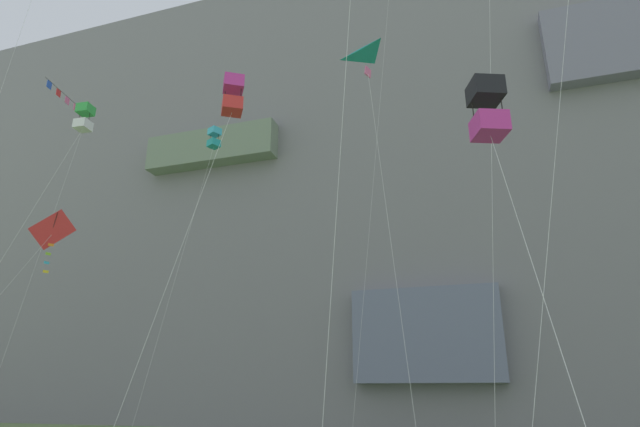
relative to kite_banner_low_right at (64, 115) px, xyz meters
name	(u,v)px	position (x,y,z in m)	size (l,w,h in m)	color
cliff_face	(429,191)	(21.54, 40.58, 6.67)	(180.00, 27.61, 58.39)	gray
kite_banner_low_right	(64,115)	(0.00, 0.00, 0.00)	(1.13, 5.35, 24.05)	black
kite_box_upper_left	(488,109)	(28.13, -13.13, -11.93)	(1.54, 5.92, 11.38)	black
kite_delta_upper_mid	(375,78)	(23.74, -5.34, -5.17)	(2.88, 5.29, 17.76)	teal
kite_diamond_mid_center	(50,233)	(6.04, -5.11, -10.88)	(3.59, 6.36, 12.98)	red
kite_box_low_left	(84,119)	(8.78, -6.88, -5.48)	(2.78, 5.26, 17.79)	green
kite_box_upper_right	(233,96)	(19.64, -11.08, -8.71)	(1.82, 4.41, 14.55)	#CC3399
kite_box_high_center	(214,139)	(10.31, 3.47, -1.81)	(1.99, 4.83, 21.50)	#38B2D1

